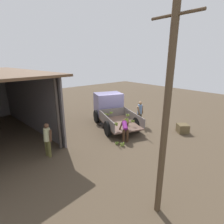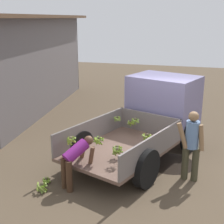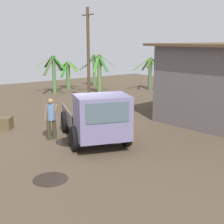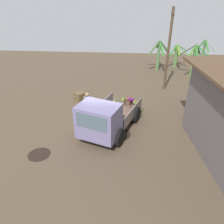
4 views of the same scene
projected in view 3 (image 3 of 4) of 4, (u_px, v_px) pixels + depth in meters
name	position (u px, v px, depth m)	size (l,w,h in m)	color
ground	(84.00, 138.00, 13.07)	(36.00, 36.00, 0.00)	brown
mud_patch_0	(51.00, 179.00, 9.26)	(1.06, 1.06, 0.01)	black
mud_patch_1	(72.00, 141.00, 12.68)	(1.29, 1.29, 0.01)	black
mud_patch_2	(110.00, 140.00, 12.91)	(1.32, 1.32, 0.01)	black
cargo_truck	(99.00, 119.00, 11.90)	(4.86, 3.33, 2.08)	brown
utility_pole	(88.00, 56.00, 19.35)	(1.29, 0.19, 5.94)	#4F3B29
banana_palm_0	(94.00, 69.00, 27.32)	(2.31, 1.75, 2.76)	#567F49
banana_palm_1	(68.00, 74.00, 25.72)	(2.70, 2.01, 2.26)	#568244
banana_palm_3	(150.00, 72.00, 25.35)	(2.22, 2.74, 2.61)	#567049
banana_palm_4	(99.00, 73.00, 23.55)	(2.28, 2.21, 2.91)	#5D8B42
banana_palm_5	(54.00, 73.00, 23.42)	(3.14, 2.45, 2.85)	#57804A
person_foreground_visitor	(51.00, 117.00, 12.75)	(0.35, 0.67, 1.72)	#3C3927
person_worker_loading	(89.00, 110.00, 15.08)	(0.86, 0.78, 1.16)	#3F281A
person_bystander_near_shed	(165.00, 100.00, 16.44)	(0.67, 0.39, 1.68)	brown
banana_bunch_on_ground_0	(95.00, 118.00, 15.94)	(0.30, 0.30, 0.24)	#4A4330
banana_bunch_on_ground_1	(100.00, 120.00, 15.72)	(0.20, 0.20, 0.17)	brown
wooden_crate_0	(5.00, 123.00, 14.39)	(0.63, 0.63, 0.55)	brown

